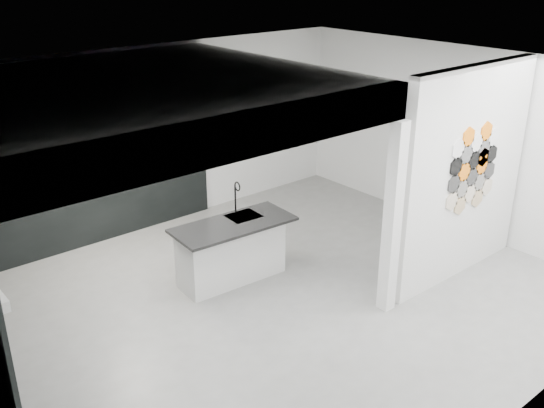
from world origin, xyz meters
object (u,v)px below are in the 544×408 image
at_px(glass_bowl, 167,141).
at_px(glass_vase, 166,140).
at_px(kitchen_island, 231,250).
at_px(bottle_dark, 66,159).
at_px(utensil_cup, 42,167).
at_px(kettle, 150,143).
at_px(partition_panel, 465,175).
at_px(stockpot, 4,173).

height_order(glass_bowl, glass_vase, glass_vase).
distance_m(kitchen_island, glass_vase, 2.32).
xyz_separation_m(bottle_dark, utensil_cup, (-0.34, 0.00, -0.04)).
relative_size(kitchen_island, kettle, 10.08).
xyz_separation_m(partition_panel, glass_vase, (-2.08, 3.87, -0.02)).
bearing_deg(partition_panel, bottle_dark, 133.36).
xyz_separation_m(kitchen_island, glass_vase, (0.35, 2.09, 0.95)).
bearing_deg(glass_vase, partition_panel, -61.77).
distance_m(partition_panel, kettle, 4.53).
relative_size(kettle, bottle_dark, 0.88).
relative_size(stockpot, utensil_cup, 1.96).
bearing_deg(kitchen_island, glass_bowl, 84.31).
distance_m(glass_vase, bottle_dark, 1.57).
height_order(kitchen_island, kettle, kettle).
distance_m(stockpot, glass_bowl, 2.41).
height_order(stockpot, glass_vase, stockpot).
bearing_deg(glass_bowl, kitchen_island, -99.39).
bearing_deg(partition_panel, utensil_cup, 135.91).
relative_size(kitchen_island, glass_vase, 13.60).
height_order(kettle, glass_vase, kettle).
bearing_deg(stockpot, kettle, 0.00).
xyz_separation_m(kitchen_island, bottle_dark, (-1.23, 2.09, 0.98)).
xyz_separation_m(stockpot, glass_vase, (2.41, 0.00, -0.02)).
bearing_deg(glass_vase, glass_bowl, 0.00).
distance_m(partition_panel, kitchen_island, 3.15).
bearing_deg(glass_bowl, kettle, 180.00).
xyz_separation_m(kettle, utensil_cup, (-1.62, 0.00, -0.02)).
bearing_deg(kitchen_island, utensil_cup, 130.55).
bearing_deg(kettle, partition_panel, -79.64).
xyz_separation_m(partition_panel, kitchen_island, (-2.42, 1.77, -0.97)).
height_order(kitchen_island, glass_bowl, glass_bowl).
xyz_separation_m(kitchen_island, stockpot, (-2.07, 2.09, 0.97)).
bearing_deg(glass_vase, stockpot, 180.00).
bearing_deg(utensil_cup, bottle_dark, 0.00).
height_order(bottle_dark, utensil_cup, bottle_dark).
relative_size(glass_bowl, bottle_dark, 0.68).
bearing_deg(partition_panel, glass_vase, 118.23).
bearing_deg(stockpot, partition_panel, -40.74).
height_order(kitchen_island, glass_vase, glass_vase).
height_order(partition_panel, glass_vase, partition_panel).
height_order(stockpot, glass_bowl, stockpot).
bearing_deg(partition_panel, kitchen_island, 143.81).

